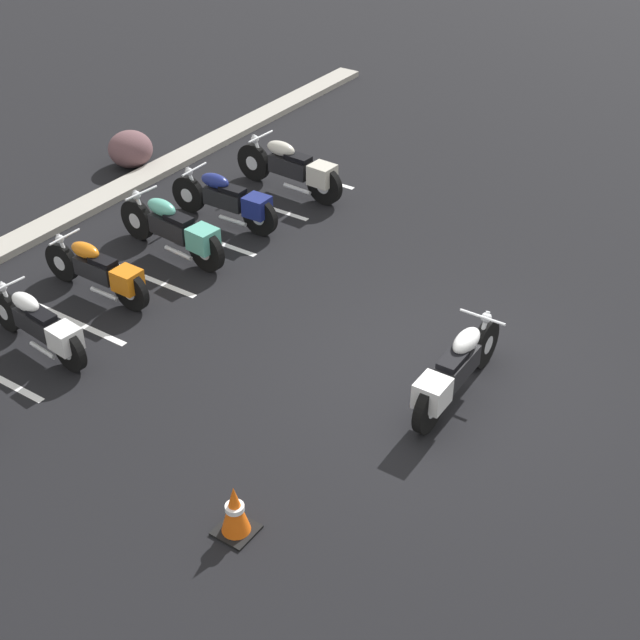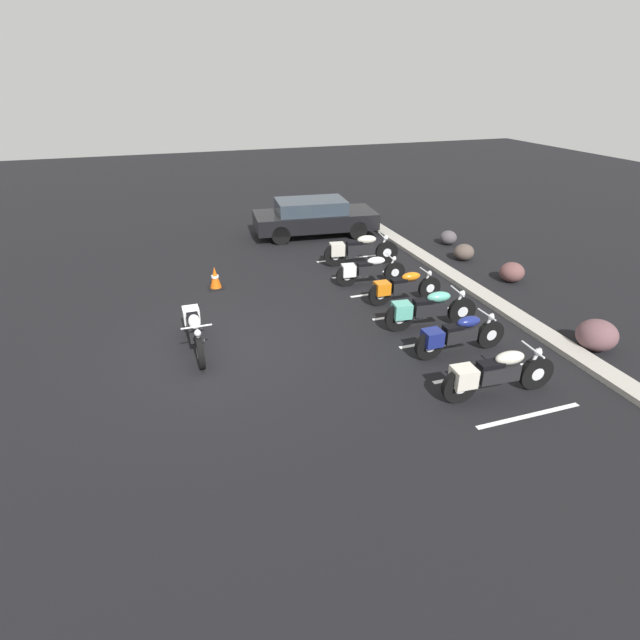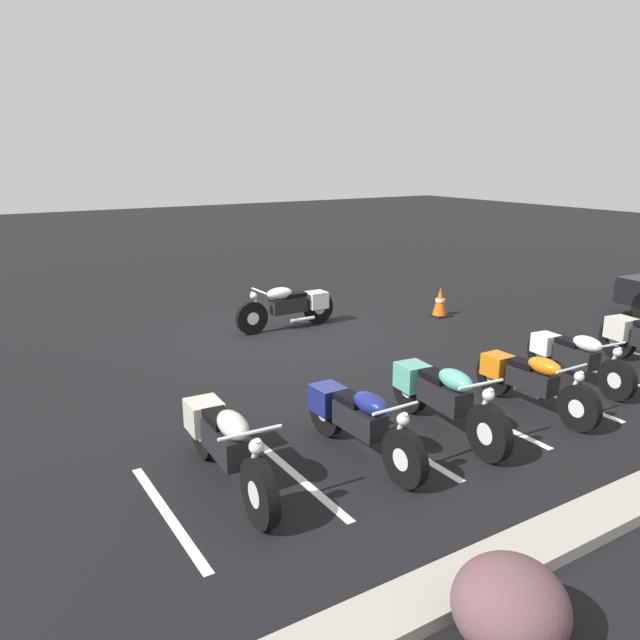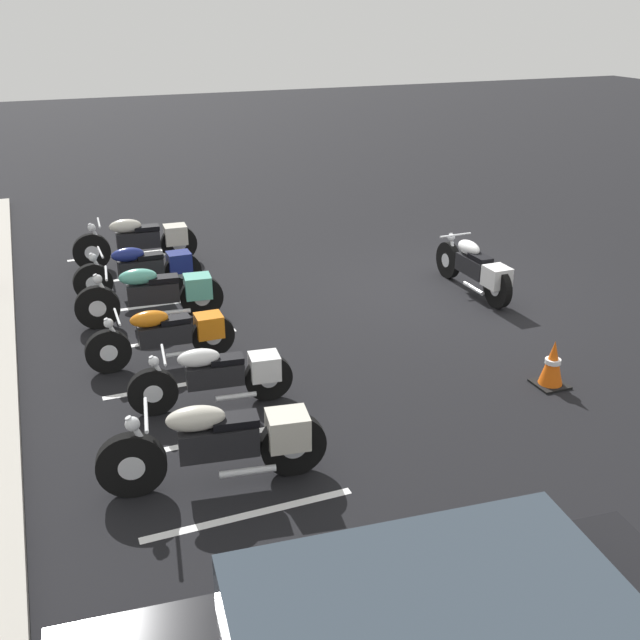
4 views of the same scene
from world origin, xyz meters
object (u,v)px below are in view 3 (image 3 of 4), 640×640
object	(u,v)px
landscape_rock_3	(510,606)
traffic_cone	(440,302)
parked_bike_1	(573,356)
parked_bike_5	(224,441)
parked_bike_3	(441,395)
parked_bike_4	(357,419)
parked_bike_2	(528,379)
motorcycle_white_featured	(291,306)

from	to	relation	value
landscape_rock_3	traffic_cone	distance (m)	9.34
parked_bike_1	parked_bike_5	size ratio (longest dim) A/B	0.88
parked_bike_3	parked_bike_5	distance (m)	2.81
landscape_rock_3	traffic_cone	world-z (taller)	landscape_rock_3
parked_bike_4	landscape_rock_3	size ratio (longest dim) A/B	2.53
parked_bike_2	landscape_rock_3	world-z (taller)	parked_bike_2
parked_bike_2	parked_bike_3	distance (m)	1.47
parked_bike_3	landscape_rock_3	size ratio (longest dim) A/B	2.66
parked_bike_4	traffic_cone	distance (m)	6.70
parked_bike_1	parked_bike_5	xyz separation A→B (m)	(5.66, 0.01, 0.06)
parked_bike_1	parked_bike_3	bearing A→B (deg)	-79.28
landscape_rock_3	motorcycle_white_featured	bearing A→B (deg)	-109.09
traffic_cone	parked_bike_1	bearing A→B (deg)	75.57
parked_bike_2	parked_bike_5	world-z (taller)	parked_bike_5
parked_bike_1	traffic_cone	world-z (taller)	parked_bike_1
parked_bike_1	parked_bike_3	world-z (taller)	parked_bike_3
parked_bike_5	landscape_rock_3	bearing A→B (deg)	16.50
parked_bike_5	parked_bike_1	bearing A→B (deg)	93.00
traffic_cone	parked_bike_4	bearing A→B (deg)	39.48
parked_bike_1	parked_bike_4	xyz separation A→B (m)	(4.13, 0.21, 0.03)
parked_bike_2	parked_bike_5	bearing A→B (deg)	-93.96
motorcycle_white_featured	landscape_rock_3	world-z (taller)	motorcycle_white_featured
parked_bike_1	parked_bike_3	xyz separation A→B (m)	(2.87, 0.23, 0.05)
parked_bike_4	parked_bike_5	bearing A→B (deg)	-98.42
parked_bike_5	parked_bike_2	bearing A→B (deg)	88.46
parked_bike_1	landscape_rock_3	world-z (taller)	parked_bike_1
motorcycle_white_featured	parked_bike_4	bearing A→B (deg)	67.92
parked_bike_1	parked_bike_5	bearing A→B (deg)	-83.68
motorcycle_white_featured	parked_bike_3	xyz separation A→B (m)	(0.75, 5.13, 0.01)
parked_bike_2	motorcycle_white_featured	bearing A→B (deg)	-171.72
traffic_cone	parked_bike_5	bearing A→B (deg)	31.19
parked_bike_4	traffic_cone	size ratio (longest dim) A/B	3.39
parked_bike_2	parked_bike_5	size ratio (longest dim) A/B	0.89
motorcycle_white_featured	parked_bike_5	xyz separation A→B (m)	(3.55, 4.91, 0.02)
parked_bike_1	parked_bike_3	size ratio (longest dim) A/B	0.89
motorcycle_white_featured	traffic_cone	xyz separation A→B (m)	(-3.16, 0.85, -0.16)
parked_bike_5	landscape_rock_3	size ratio (longest dim) A/B	2.71
parked_bike_4	traffic_cone	xyz separation A→B (m)	(-5.17, -4.26, -0.15)
motorcycle_white_featured	parked_bike_4	xyz separation A→B (m)	(2.02, 5.12, -0.01)
parked_bike_2	landscape_rock_3	distance (m)	4.50
parked_bike_4	landscape_rock_3	xyz separation A→B (m)	(0.77, 2.94, -0.11)
parked_bike_4	traffic_cone	world-z (taller)	parked_bike_4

